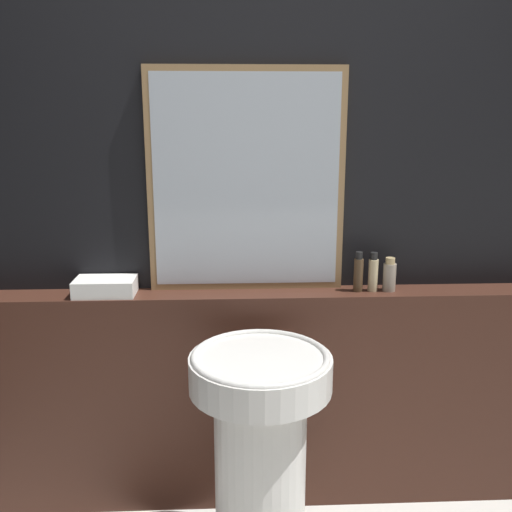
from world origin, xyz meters
TOP-DOWN VIEW (x-y plane):
  - wall_back at (0.00, 1.63)m, footprint 8.00×0.06m
  - vanity_counter at (0.00, 1.52)m, footprint 2.92×0.16m
  - pedestal_sink at (-0.04, 1.11)m, footprint 0.48×0.48m
  - mirror at (-0.07, 1.58)m, footprint 0.77×0.03m
  - towel_stack at (-0.63, 1.52)m, footprint 0.24×0.15m
  - shampoo_bottle at (0.37, 1.52)m, footprint 0.04×0.04m
  - conditioner_bottle at (0.43, 1.52)m, footprint 0.04×0.04m
  - lotion_bottle at (0.50, 1.52)m, footprint 0.05×0.05m

SIDE VIEW (x-z plane):
  - vanity_counter at x=0.00m, z-range 0.00..0.93m
  - pedestal_sink at x=-0.04m, z-range 0.07..0.91m
  - towel_stack at x=-0.63m, z-range 0.93..1.00m
  - lotion_bottle at x=0.50m, z-range 0.92..1.06m
  - conditioner_bottle at x=0.43m, z-range 0.92..1.08m
  - shampoo_bottle at x=0.37m, z-range 0.92..1.09m
  - wall_back at x=0.00m, z-range 0.00..2.50m
  - mirror at x=-0.07m, z-range 0.93..1.80m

